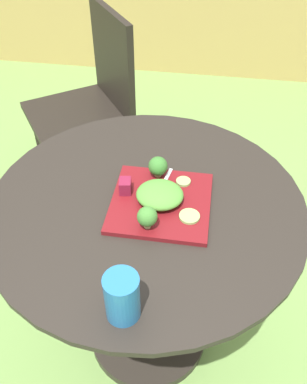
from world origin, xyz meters
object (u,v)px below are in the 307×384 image
object	(u,v)px
patio_chair	(93,94)
salad_plate	(161,203)
fork	(161,189)
drinking_glass	(122,299)

from	to	relation	value
patio_chair	salad_plate	xyz separation A→B (m)	(0.45, -0.89, 0.21)
salad_plate	patio_chair	bearing A→B (deg)	116.63
salad_plate	fork	xyz separation A→B (m)	(-0.01, 0.04, 0.01)
salad_plate	drinking_glass	xyz separation A→B (m)	(-0.03, -0.34, 0.05)
salad_plate	fork	world-z (taller)	fork
drinking_glass	patio_chair	bearing A→B (deg)	108.59
fork	salad_plate	bearing A→B (deg)	-81.51
salad_plate	drinking_glass	size ratio (longest dim) A/B	2.27
fork	drinking_glass	bearing A→B (deg)	-93.90
drinking_glass	salad_plate	bearing A→B (deg)	84.53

